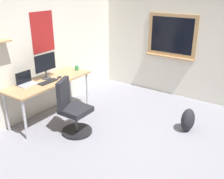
# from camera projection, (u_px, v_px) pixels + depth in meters

# --- Properties ---
(ground_plane) EXTENTS (5.20, 5.20, 0.00)m
(ground_plane) POSITION_uv_depth(u_px,v_px,m) (147.00, 155.00, 3.89)
(ground_plane) COLOR gray
(ground_plane) RESTS_ON ground
(wall_back) EXTENTS (5.00, 0.30, 2.60)m
(wall_back) POSITION_uv_depth(u_px,v_px,m) (30.00, 48.00, 4.68)
(wall_back) COLOR silver
(wall_back) RESTS_ON ground
(wall_right) EXTENTS (0.22, 5.00, 2.60)m
(wall_right) POSITION_uv_depth(u_px,v_px,m) (205.00, 41.00, 5.29)
(wall_right) COLOR silver
(wall_right) RESTS_ON ground
(desk) EXTENTS (1.68, 0.60, 0.75)m
(desk) POSITION_uv_depth(u_px,v_px,m) (49.00, 84.00, 4.75)
(desk) COLOR tan
(desk) RESTS_ON ground
(office_chair) EXTENTS (0.54, 0.55, 0.95)m
(office_chair) POSITION_uv_depth(u_px,v_px,m) (72.00, 111.00, 4.34)
(office_chair) COLOR black
(office_chair) RESTS_ON ground
(laptop) EXTENTS (0.31, 0.21, 0.23)m
(laptop) POSITION_uv_depth(u_px,v_px,m) (26.00, 82.00, 4.50)
(laptop) COLOR #ADAFB5
(laptop) RESTS_ON desk
(monitor_primary) EXTENTS (0.46, 0.17, 0.46)m
(monitor_primary) POSITION_uv_depth(u_px,v_px,m) (45.00, 64.00, 4.71)
(monitor_primary) COLOR #38383D
(monitor_primary) RESTS_ON desk
(keyboard) EXTENTS (0.37, 0.13, 0.02)m
(keyboard) POSITION_uv_depth(u_px,v_px,m) (48.00, 82.00, 4.62)
(keyboard) COLOR black
(keyboard) RESTS_ON desk
(computer_mouse) EXTENTS (0.10, 0.06, 0.03)m
(computer_mouse) POSITION_uv_depth(u_px,v_px,m) (59.00, 77.00, 4.83)
(computer_mouse) COLOR #262628
(computer_mouse) RESTS_ON desk
(coffee_mug) EXTENTS (0.08, 0.08, 0.09)m
(coffee_mug) POSITION_uv_depth(u_px,v_px,m) (77.00, 68.00, 5.26)
(coffee_mug) COLOR #338C4C
(coffee_mug) RESTS_ON desk
(backpack) EXTENTS (0.32, 0.22, 0.41)m
(backpack) POSITION_uv_depth(u_px,v_px,m) (188.00, 120.00, 4.47)
(backpack) COLOR #232328
(backpack) RESTS_ON ground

